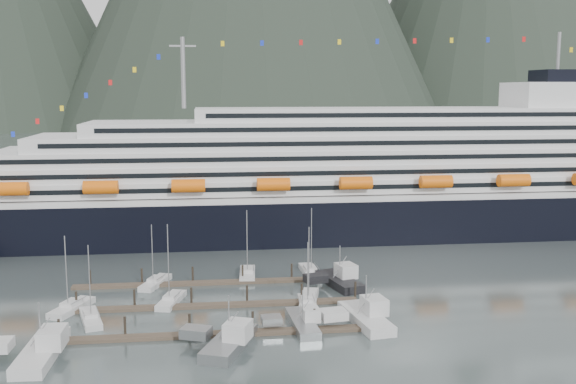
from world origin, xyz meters
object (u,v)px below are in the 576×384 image
object	(u,v)px
sailboat_f	(247,274)
trawler_a	(40,350)
sailboat_h	(307,304)
sailboat_d	(309,300)
trawler_e	(339,280)
sailboat_c	(171,301)
trawler_d	(365,317)
sailboat_a	(72,308)
sailboat_e	(155,283)
trawler_b	(228,341)
sailboat_b	(91,319)
cruise_ship	(354,184)
sailboat_g	(310,272)
trawler_c	(301,322)

from	to	relation	value
sailboat_f	trawler_a	world-z (taller)	sailboat_f
sailboat_f	trawler_a	size ratio (longest dim) A/B	0.88
sailboat_h	trawler_a	xyz separation A→B (m)	(-37.65, -16.35, 0.60)
sailboat_d	sailboat_h	distance (m)	2.09
sailboat_h	trawler_e	distance (m)	13.22
sailboat_c	trawler_d	xyz separation A→B (m)	(29.16, -13.12, 0.57)
trawler_d	sailboat_c	bearing A→B (deg)	57.01
sailboat_c	sailboat_d	distance (m)	22.56
sailboat_a	trawler_e	xyz separation A→B (m)	(44.57, 8.55, 0.56)
sailboat_f	trawler_a	distance (m)	45.59
sailboat_e	trawler_e	bearing A→B (deg)	-77.75
sailboat_e	trawler_a	distance (m)	33.92
sailboat_e	trawler_b	world-z (taller)	sailboat_e
sailboat_a	sailboat_b	world-z (taller)	sailboat_a
sailboat_c	sailboat_h	xyz separation A→B (m)	(21.79, -4.36, -0.02)
sailboat_d	trawler_a	world-z (taller)	sailboat_d
cruise_ship	sailboat_a	bearing A→B (deg)	-137.94
sailboat_e	trawler_e	size ratio (longest dim) A/B	0.90
sailboat_b	sailboat_g	xyz separation A→B (m)	(36.82, 21.63, 0.01)
sailboat_b	trawler_d	xyz separation A→B (m)	(40.77, -5.78, 0.59)
sailboat_c	sailboat_f	xyz separation A→B (m)	(13.37, 14.28, 0.01)
trawler_a	sailboat_b	bearing A→B (deg)	-15.61
sailboat_d	sailboat_c	bearing A→B (deg)	96.81
sailboat_d	trawler_a	bearing A→B (deg)	128.41
sailboat_e	sailboat_d	bearing A→B (deg)	-97.46
sailboat_e	sailboat_f	world-z (taller)	sailboat_f
sailboat_h	trawler_e	xyz separation A→B (m)	(7.38, 10.95, 0.59)
cruise_ship	trawler_b	bearing A→B (deg)	-115.12
sailboat_g	sailboat_h	distance (m)	18.95
sailboat_g	trawler_a	size ratio (longest dim) A/B	0.89
cruise_ship	trawler_a	size ratio (longest dim) A/B	13.99
sailboat_c	trawler_e	world-z (taller)	sailboat_c
sailboat_d	trawler_c	size ratio (longest dim) A/B	1.09
trawler_e	sailboat_h	bearing A→B (deg)	131.59
trawler_d	trawler_e	distance (m)	19.71
sailboat_h	trawler_e	bearing A→B (deg)	-30.69
trawler_d	trawler_a	bearing A→B (deg)	90.80
trawler_b	sailboat_f	bearing A→B (deg)	13.92
sailboat_d	trawler_e	size ratio (longest dim) A/B	1.03
sailboat_b	trawler_b	world-z (taller)	sailboat_b
cruise_ship	sailboat_c	size ratio (longest dim) A/B	15.24
sailboat_d	sailboat_e	world-z (taller)	sailboat_d
trawler_b	sailboat_h	bearing A→B (deg)	-17.31
sailboat_a	sailboat_g	distance (m)	43.73
sailboat_a	sailboat_c	world-z (taller)	sailboat_c
sailboat_d	trawler_e	bearing A→B (deg)	-24.16
sailboat_d	trawler_d	size ratio (longest dim) A/B	0.95
trawler_c	sailboat_a	bearing A→B (deg)	68.06
sailboat_e	trawler_d	distance (m)	40.32
sailboat_d	sailboat_g	size ratio (longest dim) A/B	0.99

